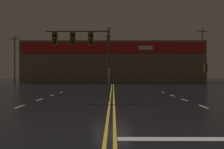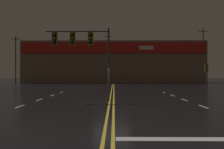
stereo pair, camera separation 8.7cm
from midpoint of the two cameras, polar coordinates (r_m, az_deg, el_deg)
The scene contains 6 objects.
ground_plane at distance 15.51m, azimuth 0.04°, elevation -7.41°, with size 200.00×200.00×0.00m, color black.
road_markings at distance 13.74m, azimuth 5.07°, elevation -8.35°, with size 17.01×60.00×0.01m.
traffic_signal_median at distance 16.55m, azimuth -7.89°, elevation 7.98°, with size 4.77×0.36×5.48m.
traffic_signal_corner_northeast at distance 29.73m, azimuth 23.57°, elevation 0.92°, with size 0.42×0.36×3.38m.
building_backdrop at distance 55.03m, azimuth 0.42°, elevation 3.06°, with size 43.03×10.23×9.85m.
utility_pole_row at distance 50.59m, azimuth 0.30°, elevation 4.57°, with size 45.60×0.26×12.56m.
Camera 2 is at (0.18, -15.38, 2.00)m, focal length 35.00 mm.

